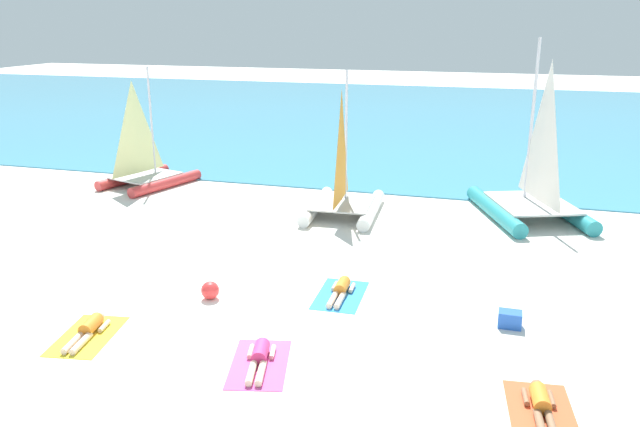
# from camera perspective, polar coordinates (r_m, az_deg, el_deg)

# --- Properties ---
(ground_plane) EXTENTS (120.00, 120.00, 0.00)m
(ground_plane) POSITION_cam_1_polar(r_m,az_deg,el_deg) (22.41, 3.20, 0.31)
(ground_plane) COLOR white
(ocean_water) EXTENTS (120.00, 40.00, 0.05)m
(ocean_water) POSITION_cam_1_polar(r_m,az_deg,el_deg) (43.94, 9.92, 8.48)
(ocean_water) COLOR teal
(ocean_water) RESTS_ON ground
(sailboat_red) EXTENTS (3.21, 4.09, 4.68)m
(sailboat_red) POSITION_cam_1_polar(r_m,az_deg,el_deg) (26.39, -15.28, 3.88)
(sailboat_red) COLOR #CC3838
(sailboat_red) RESTS_ON ground
(sailboat_teal) EXTENTS (4.31, 5.24, 5.88)m
(sailboat_teal) POSITION_cam_1_polar(r_m,az_deg,el_deg) (22.41, 18.45, 1.76)
(sailboat_teal) COLOR teal
(sailboat_teal) RESTS_ON ground
(sailboat_white) EXTENTS (2.59, 3.84, 4.83)m
(sailboat_white) POSITION_cam_1_polar(r_m,az_deg,el_deg) (21.67, 2.07, 1.72)
(sailboat_white) COLOR white
(sailboat_white) RESTS_ON ground
(towel_leftmost) EXTENTS (1.40, 2.06, 0.01)m
(towel_leftmost) POSITION_cam_1_polar(r_m,az_deg,el_deg) (14.65, -20.10, -10.25)
(towel_leftmost) COLOR yellow
(towel_leftmost) RESTS_ON ground
(sunbather_leftmost) EXTENTS (0.66, 1.57, 0.30)m
(sunbather_leftmost) POSITION_cam_1_polar(r_m,az_deg,el_deg) (14.65, -20.04, -9.70)
(sunbather_leftmost) COLOR orange
(sunbather_leftmost) RESTS_ON towel_leftmost
(towel_center_left) EXTENTS (1.52, 2.11, 0.01)m
(towel_center_left) POSITION_cam_1_polar(r_m,az_deg,el_deg) (12.85, -5.44, -13.25)
(towel_center_left) COLOR #D84C99
(towel_center_left) RESTS_ON ground
(sunbather_center_left) EXTENTS (0.75, 1.56, 0.30)m
(sunbather_center_left) POSITION_cam_1_polar(r_m,az_deg,el_deg) (12.84, -5.42, -12.62)
(sunbather_center_left) COLOR #D83372
(sunbather_center_left) RESTS_ON towel_center_left
(towel_center_right) EXTENTS (1.17, 1.94, 0.01)m
(towel_center_right) POSITION_cam_1_polar(r_m,az_deg,el_deg) (15.66, 1.83, -7.32)
(towel_center_right) COLOR #338CD8
(towel_center_right) RESTS_ON ground
(sunbather_center_right) EXTENTS (0.56, 1.56, 0.30)m
(sunbather_center_right) POSITION_cam_1_polar(r_m,az_deg,el_deg) (15.67, 1.89, -6.80)
(sunbather_center_right) COLOR orange
(sunbather_center_right) RESTS_ON towel_center_right
(towel_rightmost) EXTENTS (1.31, 2.01, 0.01)m
(towel_rightmost) POSITION_cam_1_polar(r_m,az_deg,el_deg) (12.04, 19.19, -16.51)
(towel_rightmost) COLOR #EA5933
(towel_rightmost) RESTS_ON ground
(sunbather_rightmost) EXTENTS (0.59, 1.57, 0.30)m
(sunbather_rightmost) POSITION_cam_1_polar(r_m,az_deg,el_deg) (12.03, 19.20, -15.84)
(sunbather_rightmost) COLOR orange
(sunbather_rightmost) RESTS_ON towel_rightmost
(beach_ball) EXTENTS (0.44, 0.44, 0.44)m
(beach_ball) POSITION_cam_1_polar(r_m,az_deg,el_deg) (15.61, -9.81, -6.79)
(beach_ball) COLOR red
(beach_ball) RESTS_ON ground
(cooler_box) EXTENTS (0.50, 0.36, 0.36)m
(cooler_box) POSITION_cam_1_polar(r_m,az_deg,el_deg) (14.70, 16.64, -9.05)
(cooler_box) COLOR blue
(cooler_box) RESTS_ON ground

